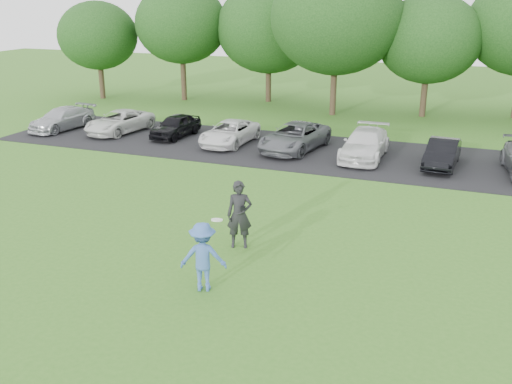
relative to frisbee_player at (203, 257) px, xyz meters
The scene contains 6 objects.
ground 0.87m from the frisbee_player, 101.25° to the left, with size 100.00×100.00×0.00m, color #387020.
parking_lot 13.15m from the frisbee_player, 90.11° to the left, with size 32.00×6.50×0.03m, color black.
frisbee_player is the anchor object (origin of this frame).
camera_bystander 2.58m from the frisbee_player, 92.66° to the left, with size 0.82×0.67×1.93m.
parked_cars 13.04m from the frisbee_player, 91.08° to the left, with size 30.65×4.86×1.23m.
tree_row 23.29m from the frisbee_player, 86.28° to the left, with size 42.39×9.85×8.64m.
Camera 1 is at (5.51, -11.13, 6.74)m, focal length 40.00 mm.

